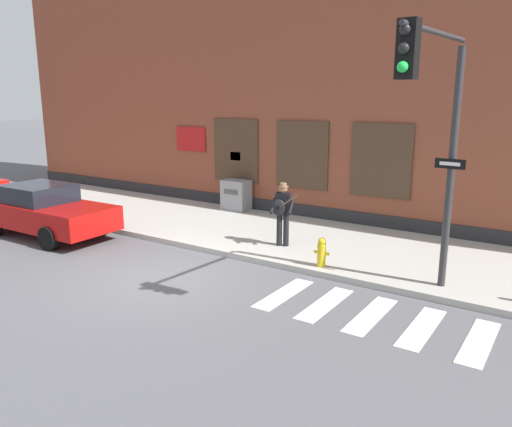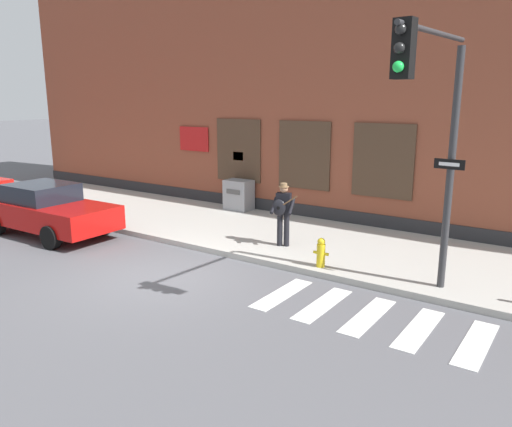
{
  "view_description": "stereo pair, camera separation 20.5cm",
  "coord_description": "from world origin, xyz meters",
  "px_view_note": "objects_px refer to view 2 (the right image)",
  "views": [
    {
      "loc": [
        7.79,
        -7.84,
        4.03
      ],
      "look_at": [
        1.07,
        2.26,
        1.2
      ],
      "focal_mm": 35.0,
      "sensor_mm": 36.0,
      "label": 1
    },
    {
      "loc": [
        7.96,
        -7.73,
        4.03
      ],
      "look_at": [
        1.07,
        2.26,
        1.2
      ],
      "focal_mm": 35.0,
      "sensor_mm": 36.0,
      "label": 2
    }
  ],
  "objects_px": {
    "fire_hydrant": "(321,253)",
    "busker": "(283,211)",
    "traffic_light": "(434,120)",
    "utility_box": "(239,195)",
    "red_car": "(47,210)"
  },
  "relations": [
    {
      "from": "traffic_light",
      "to": "utility_box",
      "type": "relative_size",
      "value": 4.75
    },
    {
      "from": "red_car",
      "to": "fire_hydrant",
      "type": "distance_m",
      "value": 8.48
    },
    {
      "from": "red_car",
      "to": "traffic_light",
      "type": "height_order",
      "value": "traffic_light"
    },
    {
      "from": "utility_box",
      "to": "fire_hydrant",
      "type": "xyz_separation_m",
      "value": [
        5.24,
        -3.84,
        -0.18
      ]
    },
    {
      "from": "fire_hydrant",
      "to": "red_car",
      "type": "bearing_deg",
      "value": -168.83
    },
    {
      "from": "fire_hydrant",
      "to": "busker",
      "type": "bearing_deg",
      "value": 150.46
    },
    {
      "from": "red_car",
      "to": "busker",
      "type": "height_order",
      "value": "busker"
    },
    {
      "from": "busker",
      "to": "fire_hydrant",
      "type": "height_order",
      "value": "busker"
    },
    {
      "from": "busker",
      "to": "fire_hydrant",
      "type": "xyz_separation_m",
      "value": [
        1.62,
        -0.92,
        -0.63
      ]
    },
    {
      "from": "red_car",
      "to": "fire_hydrant",
      "type": "relative_size",
      "value": 6.63
    },
    {
      "from": "traffic_light",
      "to": "utility_box",
      "type": "height_order",
      "value": "traffic_light"
    },
    {
      "from": "traffic_light",
      "to": "fire_hydrant",
      "type": "distance_m",
      "value": 4.16
    },
    {
      "from": "traffic_light",
      "to": "utility_box",
      "type": "distance_m",
      "value": 9.59
    },
    {
      "from": "traffic_light",
      "to": "busker",
      "type": "bearing_deg",
      "value": 157.24
    },
    {
      "from": "red_car",
      "to": "traffic_light",
      "type": "distance_m",
      "value": 11.3
    }
  ]
}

